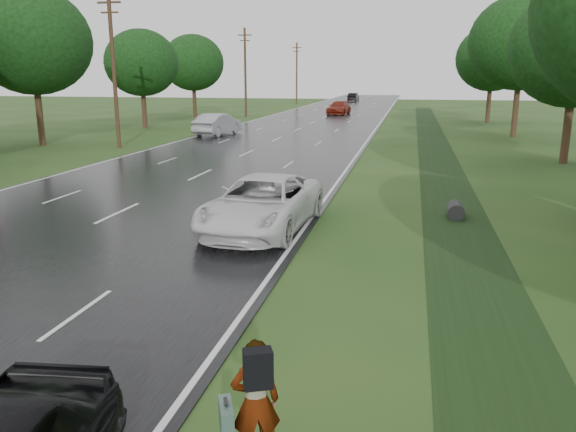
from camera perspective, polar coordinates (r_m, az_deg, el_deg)
The scene contains 18 objects.
road at distance 55.44m, azimuth 2.01°, elevation 9.21°, with size 14.00×180.00×0.04m, color black.
edge_stripe_east at distance 54.64m, azimuth 9.08°, elevation 9.00°, with size 0.12×180.00×0.01m, color silver.
edge_stripe_west at distance 57.02m, azimuth -4.77°, elevation 9.33°, with size 0.12×180.00×0.01m, color silver.
center_line at distance 55.43m, azimuth 2.01°, elevation 9.24°, with size 0.12×180.00×0.01m, color silver.
drainage_ditch at distance 28.49m, azimuth 15.43°, elevation 4.13°, with size 2.20×120.00×0.56m.
utility_pole_mid at distance 39.29m, azimuth -17.30°, elevation 14.17°, with size 1.60×0.26×10.00m.
utility_pole_far at distance 67.12m, azimuth -4.36°, elevation 14.45°, with size 1.60×0.26×10.00m.
utility_pole_distant at distance 96.26m, azimuth 0.89°, elevation 14.36°, with size 1.60×0.26×10.00m.
tree_east_d at distance 48.07m, azimuth 22.68°, elevation 15.95°, with size 8.00×8.00×10.76m.
tree_east_f at distance 61.84m, azimuth 20.06°, elevation 14.79°, with size 7.20×7.20×9.62m.
tree_west_c at distance 42.47m, azimuth -24.58°, elevation 15.84°, with size 7.80×7.80×10.43m.
tree_west_d at distance 54.02m, azimuth -14.68°, elevation 14.81°, with size 6.60×6.60×8.80m.
tree_west_f at distance 67.07m, azimuth -9.63°, elevation 15.10°, with size 7.00×7.00×9.29m.
pedestrian at distance 7.19m, azimuth -3.47°, elevation -18.26°, with size 0.89×0.69×1.67m.
white_pickup at distance 17.36m, azimuth -2.64°, elevation 1.27°, with size 2.74×5.93×1.65m, color silver.
silver_sedan at distance 46.07m, azimuth -7.17°, elevation 9.24°, with size 1.84×5.29×1.74m, color #9B9DA3.
far_car_red at distance 71.05m, azimuth 5.19°, elevation 10.89°, with size 2.24×5.50×1.60m, color maroon.
far_car_dark at distance 108.22m, azimuth 6.66°, elevation 11.91°, with size 1.62×4.64×1.53m, color black.
Camera 1 is at (9.88, -9.35, 4.70)m, focal length 35.00 mm.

